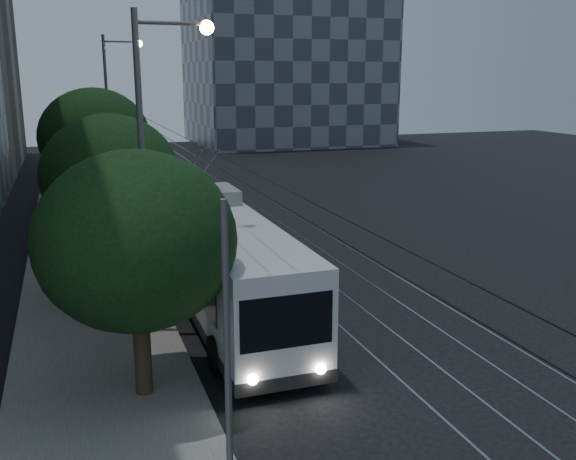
% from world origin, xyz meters
% --- Properties ---
extents(ground, '(120.00, 120.00, 0.00)m').
position_xyz_m(ground, '(0.00, 0.00, 0.00)').
color(ground, black).
rests_on(ground, ground).
extents(sidewalk, '(5.00, 90.00, 0.15)m').
position_xyz_m(sidewalk, '(-7.50, 20.00, 0.07)').
color(sidewalk, slate).
rests_on(sidewalk, ground).
extents(tram_rails, '(4.52, 90.00, 0.02)m').
position_xyz_m(tram_rails, '(2.50, 20.00, 0.01)').
color(tram_rails, gray).
rests_on(tram_rails, ground).
extents(overhead_wires, '(2.23, 90.00, 6.00)m').
position_xyz_m(overhead_wires, '(-4.97, 20.00, 3.47)').
color(overhead_wires, black).
rests_on(overhead_wires, ground).
extents(building_distant_right, '(22.00, 18.00, 24.00)m').
position_xyz_m(building_distant_right, '(18.00, 55.00, 12.00)').
color(building_distant_right, '#3C434C').
rests_on(building_distant_right, ground).
extents(trolleybus, '(2.98, 13.44, 5.63)m').
position_xyz_m(trolleybus, '(-3.08, -0.44, 1.84)').
color(trolleybus, '#BBBBBD').
rests_on(trolleybus, ground).
extents(pickup_silver, '(3.31, 5.96, 1.58)m').
position_xyz_m(pickup_silver, '(-3.02, 9.20, 0.79)').
color(pickup_silver, '#A4A8AC').
rests_on(pickup_silver, ground).
extents(car_white_a, '(2.60, 4.69, 1.51)m').
position_xyz_m(car_white_a, '(-4.24, 14.00, 0.75)').
color(car_white_a, white).
rests_on(car_white_a, ground).
extents(car_white_b, '(2.44, 4.75, 1.32)m').
position_xyz_m(car_white_b, '(-4.30, 23.29, 0.66)').
color(car_white_b, silver).
rests_on(car_white_b, ground).
extents(car_white_c, '(1.59, 4.12, 1.34)m').
position_xyz_m(car_white_c, '(-2.70, 26.96, 0.67)').
color(car_white_c, '#BDBDC1').
rests_on(car_white_c, ground).
extents(car_white_d, '(2.82, 3.98, 1.26)m').
position_xyz_m(car_white_d, '(-3.36, 29.50, 0.63)').
color(car_white_d, white).
rests_on(car_white_d, ground).
extents(tree_0, '(5.00, 5.00, 6.49)m').
position_xyz_m(tree_0, '(-6.50, -5.61, 4.23)').
color(tree_0, black).
rests_on(tree_0, ground).
extents(tree_1, '(5.04, 5.04, 6.87)m').
position_xyz_m(tree_1, '(-6.50, 2.84, 4.59)').
color(tree_1, black).
rests_on(tree_1, ground).
extents(tree_2, '(5.76, 5.76, 7.59)m').
position_xyz_m(tree_2, '(-6.50, 14.00, 4.99)').
color(tree_2, black).
rests_on(tree_2, ground).
extents(tree_3, '(4.84, 4.84, 6.43)m').
position_xyz_m(tree_3, '(-6.53, 21.80, 4.24)').
color(tree_3, black).
rests_on(tree_3, ground).
extents(tree_4, '(4.58, 4.58, 6.56)m').
position_xyz_m(tree_4, '(-6.50, 28.47, 4.48)').
color(tree_4, black).
rests_on(tree_4, ground).
extents(tree_5, '(4.12, 4.12, 6.37)m').
position_xyz_m(tree_5, '(-7.00, 35.59, 4.49)').
color(tree_5, black).
rests_on(tree_5, ground).
extents(streetlamp_near, '(2.44, 0.44, 10.10)m').
position_xyz_m(streetlamp_near, '(-5.39, -1.43, 6.08)').
color(streetlamp_near, '#5D5E60').
rests_on(streetlamp_near, ground).
extents(streetlamp_far, '(2.57, 0.44, 10.73)m').
position_xyz_m(streetlamp_far, '(-4.78, 22.99, 6.42)').
color(streetlamp_far, '#5D5E60').
rests_on(streetlamp_far, ground).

